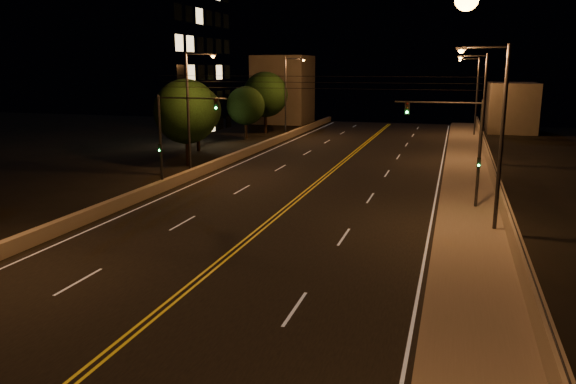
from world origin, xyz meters
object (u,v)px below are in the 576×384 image
(traffic_signal_left, at_px, (172,132))
(tree_2, at_px, (246,106))
(streetlight_2, at_px, (481,102))
(traffic_signal_right, at_px, (463,142))
(streetlight_1, at_px, (497,128))
(tree_3, at_px, (265,95))
(streetlight_6, at_px, (288,92))
(tree_0, at_px, (186,112))
(tree_1, at_px, (197,110))
(building_tower, at_px, (108,33))
(streetlight_5, at_px, (191,106))
(streetlight_3, at_px, (475,92))

(traffic_signal_left, height_order, tree_2, traffic_signal_left)
(streetlight_2, xyz_separation_m, traffic_signal_right, (-1.48, -17.79, -1.35))
(streetlight_1, relative_size, traffic_signal_right, 1.44)
(tree_3, bearing_deg, streetlight_6, -44.14)
(streetlight_6, height_order, tree_0, streetlight_6)
(tree_1, bearing_deg, streetlight_6, 67.14)
(streetlight_2, xyz_separation_m, streetlight_6, (-21.46, 13.12, 0.00))
(tree_2, bearing_deg, building_tower, -159.37)
(streetlight_2, height_order, streetlight_6, same)
(tree_2, bearing_deg, streetlight_5, -79.03)
(building_tower, relative_size, tree_3, 3.26)
(streetlight_1, relative_size, tree_1, 1.45)
(building_tower, distance_m, tree_2, 17.58)
(traffic_signal_right, bearing_deg, streetlight_3, 87.76)
(streetlight_2, height_order, traffic_signal_left, streetlight_2)
(building_tower, height_order, tree_1, building_tower)
(streetlight_2, xyz_separation_m, tree_3, (-25.70, 17.23, -0.53))
(streetlight_2, bearing_deg, building_tower, 172.22)
(streetlight_3, height_order, building_tower, building_tower)
(streetlight_5, bearing_deg, tree_1, 113.90)
(traffic_signal_left, bearing_deg, streetlight_6, 92.01)
(tree_3, bearing_deg, streetlight_5, -81.93)
(streetlight_5, xyz_separation_m, tree_2, (-4.58, 23.64, -1.58))
(streetlight_5, height_order, tree_1, streetlight_5)
(streetlight_5, bearing_deg, tree_0, 121.34)
(streetlight_5, height_order, traffic_signal_left, streetlight_5)
(building_tower, xyz_separation_m, tree_2, (14.50, 5.46, -8.31))
(tree_1, distance_m, tree_3, 17.38)
(streetlight_6, height_order, traffic_signal_left, streetlight_6)
(streetlight_3, xyz_separation_m, traffic_signal_left, (-20.38, -38.00, -1.35))
(streetlight_3, distance_m, traffic_signal_right, 38.05)
(streetlight_5, xyz_separation_m, tree_0, (-2.57, 4.23, -0.77))
(streetlight_5, height_order, tree_3, streetlight_5)
(tree_0, bearing_deg, streetlight_2, 19.29)
(streetlight_2, distance_m, tree_0, 25.48)
(streetlight_2, bearing_deg, streetlight_5, -149.51)
(streetlight_2, distance_m, tree_3, 30.95)
(building_tower, bearing_deg, tree_1, -22.58)
(building_tower, xyz_separation_m, tree_0, (16.51, -13.95, -7.51))
(tree_0, distance_m, tree_2, 19.53)
(streetlight_5, relative_size, traffic_signal_left, 1.44)
(streetlight_3, relative_size, tree_1, 1.45)
(streetlight_6, bearing_deg, tree_2, -155.18)
(traffic_signal_left, xyz_separation_m, tree_3, (-5.32, 35.03, 0.82))
(streetlight_2, distance_m, streetlight_6, 25.15)
(traffic_signal_left, xyz_separation_m, tree_0, (-3.66, 9.38, 0.58))
(streetlight_6, distance_m, tree_2, 5.29)
(tree_1, bearing_deg, streetlight_5, -66.10)
(building_tower, bearing_deg, streetlight_5, -43.61)
(streetlight_2, bearing_deg, tree_3, 146.15)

